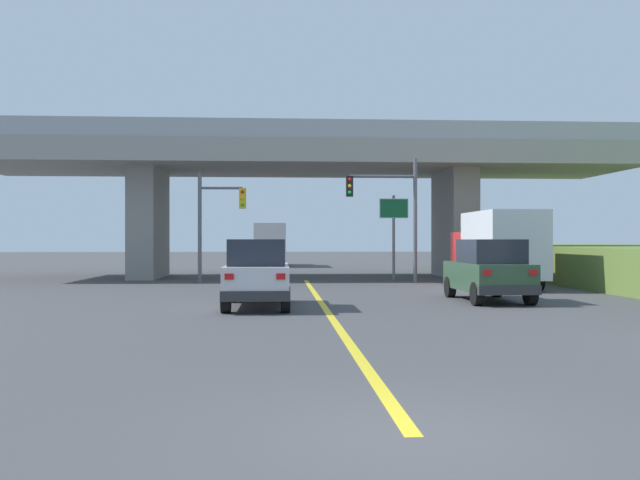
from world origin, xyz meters
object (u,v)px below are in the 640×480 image
at_px(highway_sign, 394,218).
at_px(box_truck, 498,248).
at_px(suv_lead, 257,273).
at_px(traffic_signal_nearside, 392,205).
at_px(traffic_signal_farside, 216,214).
at_px(suv_crossing, 489,270).
at_px(semi_truck_distant, 270,244).

bearing_deg(highway_sign, box_truck, -63.09).
relative_size(suv_lead, traffic_signal_nearside, 0.77).
relative_size(suv_lead, traffic_signal_farside, 0.87).
bearing_deg(highway_sign, traffic_signal_nearside, -101.06).
height_order(suv_crossing, highway_sign, highway_sign).
height_order(traffic_signal_nearside, traffic_signal_farside, traffic_signal_nearside).
distance_m(suv_lead, traffic_signal_farside, 12.56).
height_order(box_truck, semi_truck_distant, semi_truck_distant).
bearing_deg(highway_sign, suv_crossing, -85.67).
distance_m(suv_lead, semi_truck_distant, 32.60).
xyz_separation_m(suv_crossing, semi_truck_distant, (-7.44, 31.00, 0.68)).
relative_size(suv_crossing, traffic_signal_nearside, 0.74).
height_order(suv_crossing, traffic_signal_farside, traffic_signal_farside).
relative_size(box_truck, traffic_signal_nearside, 1.12).
distance_m(suv_crossing, traffic_signal_nearside, 10.31).
relative_size(box_truck, highway_sign, 1.53).
relative_size(traffic_signal_nearside, semi_truck_distant, 0.76).
bearing_deg(traffic_signal_nearside, highway_sign, 78.94).
bearing_deg(suv_crossing, traffic_signal_nearside, 98.11).
xyz_separation_m(suv_lead, highway_sign, (6.50, 14.34, 2.10)).
distance_m(suv_lead, box_truck, 12.57).
bearing_deg(highway_sign, suv_lead, -114.39).
relative_size(traffic_signal_farside, semi_truck_distant, 0.68).
bearing_deg(box_truck, traffic_signal_nearside, 137.08).
bearing_deg(suv_lead, traffic_signal_nearside, 62.59).
bearing_deg(suv_crossing, traffic_signal_farside, 132.07).
height_order(traffic_signal_nearside, highway_sign, traffic_signal_nearside).
bearing_deg(suv_lead, traffic_signal_farside, 100.76).
height_order(suv_lead, highway_sign, highway_sign).
bearing_deg(traffic_signal_farside, semi_truck_distant, 83.47).
relative_size(traffic_signal_nearside, highway_sign, 1.36).
bearing_deg(semi_truck_distant, box_truck, -68.46).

